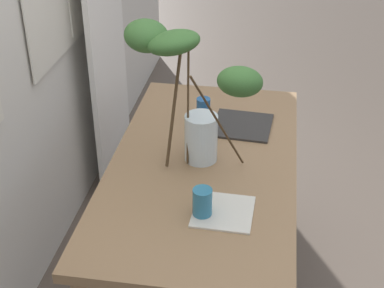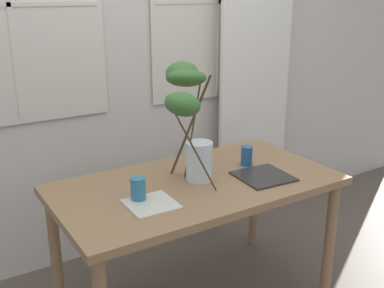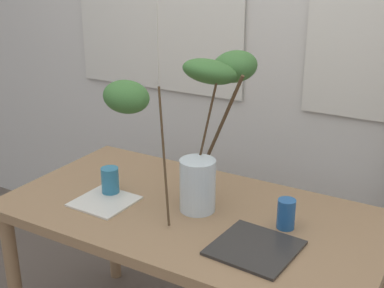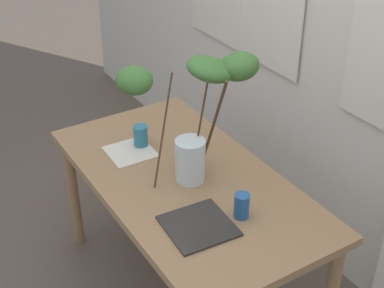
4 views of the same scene
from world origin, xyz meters
TOP-DOWN VIEW (x-y plane):
  - ground at (0.00, 0.00)m, footprint 14.00×14.00m
  - dining_table at (0.00, 0.00)m, footprint 1.48×0.78m
  - vase_with_branches at (-0.01, 0.06)m, footprint 0.46×0.62m
  - drinking_glass_blue_left at (-0.36, -0.05)m, footprint 0.07×0.07m
  - drinking_glass_blue_right at (0.37, 0.05)m, footprint 0.07×0.07m
  - plate_square_left at (-0.33, -0.12)m, footprint 0.23×0.23m
  - plate_square_right at (0.33, -0.14)m, footprint 0.29×0.29m

SIDE VIEW (x-z plane):
  - ground at x=0.00m, z-range 0.00..0.00m
  - dining_table at x=0.00m, z-range 0.29..1.02m
  - plate_square_left at x=-0.33m, z-range 0.74..0.75m
  - plate_square_right at x=0.33m, z-range 0.74..0.75m
  - drinking_glass_blue_right at x=0.37m, z-range 0.74..0.85m
  - drinking_glass_blue_left at x=-0.36m, z-range 0.74..0.85m
  - vase_with_branches at x=-0.01m, z-range 0.81..1.41m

